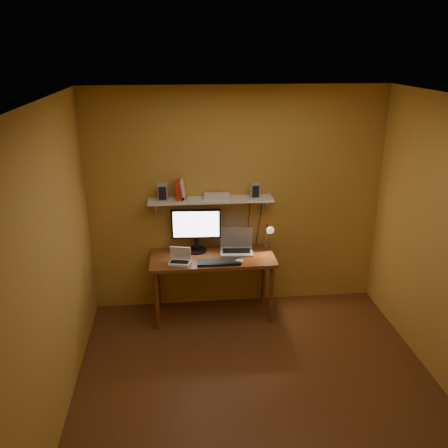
{
  "coord_description": "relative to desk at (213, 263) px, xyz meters",
  "views": [
    {
      "loc": [
        -0.69,
        -3.58,
        2.98
      ],
      "look_at": [
        -0.19,
        1.18,
        1.18
      ],
      "focal_mm": 38.0,
      "sensor_mm": 36.0,
      "label": 1
    }
  ],
  "objects": [
    {
      "name": "laptop",
      "position": [
        0.29,
        0.13,
        0.16
      ],
      "size": [
        0.4,
        0.3,
        0.28
      ],
      "rotation": [
        0.0,
        0.0,
        -0.1
      ],
      "color": "gray",
      "rests_on": "desk"
    },
    {
      "name": "speaker_right",
      "position": [
        0.5,
        0.19,
        0.8
      ],
      "size": [
        0.1,
        0.1,
        0.17
      ],
      "primitive_type": "cube",
      "rotation": [
        0.0,
        0.0,
        0.06
      ],
      "color": "gray",
      "rests_on": "wall_shelf"
    },
    {
      "name": "monitor",
      "position": [
        -0.17,
        0.18,
        0.37
      ],
      "size": [
        0.56,
        0.25,
        0.51
      ],
      "rotation": [
        0.0,
        0.0,
        -0.06
      ],
      "color": "black",
      "rests_on": "desk"
    },
    {
      "name": "netbook",
      "position": [
        -0.37,
        -0.12,
        0.14
      ],
      "size": [
        0.26,
        0.21,
        0.18
      ],
      "rotation": [
        0.0,
        0.0,
        -0.22
      ],
      "color": "silver",
      "rests_on": "desk"
    },
    {
      "name": "shelf_camera",
      "position": [
        -0.31,
        0.14,
        0.74
      ],
      "size": [
        0.1,
        0.05,
        0.06
      ],
      "color": "silver",
      "rests_on": "wall_shelf"
    },
    {
      "name": "router",
      "position": [
        0.07,
        0.19,
        0.73
      ],
      "size": [
        0.3,
        0.21,
        0.05
      ],
      "primitive_type": "cube",
      "rotation": [
        0.0,
        0.0,
        -0.07
      ],
      "color": "silver",
      "rests_on": "wall_shelf"
    },
    {
      "name": "room",
      "position": [
        0.31,
        -1.28,
        0.64
      ],
      "size": [
        3.44,
        3.24,
        2.64
      ],
      "color": "#522A15",
      "rests_on": "ground"
    },
    {
      "name": "books",
      "position": [
        -0.33,
        0.2,
        0.82
      ],
      "size": [
        0.12,
        0.16,
        0.22
      ],
      "color": "red",
      "rests_on": "wall_shelf"
    },
    {
      "name": "wall_shelf",
      "position": [
        0.0,
        0.19,
        0.69
      ],
      "size": [
        1.4,
        0.25,
        0.21
      ],
      "color": "silver",
      "rests_on": "room"
    },
    {
      "name": "desk",
      "position": [
        0.0,
        0.0,
        0.0
      ],
      "size": [
        1.4,
        0.6,
        0.75
      ],
      "color": "brown",
      "rests_on": "ground"
    },
    {
      "name": "desk_lamp",
      "position": [
        0.66,
        0.13,
        0.29
      ],
      "size": [
        0.09,
        0.23,
        0.38
      ],
      "color": "silver",
      "rests_on": "desk"
    },
    {
      "name": "keyboard",
      "position": [
        0.05,
        -0.18,
        0.1
      ],
      "size": [
        0.48,
        0.17,
        0.03
      ],
      "primitive_type": "cube",
      "rotation": [
        0.0,
        0.0,
        -0.03
      ],
      "color": "black",
      "rests_on": "desk"
    },
    {
      "name": "mouse",
      "position": [
        0.28,
        -0.18,
        0.1
      ],
      "size": [
        0.1,
        0.07,
        0.04
      ],
      "primitive_type": "ellipsoid",
      "rotation": [
        0.0,
        0.0,
        0.03
      ],
      "color": "silver",
      "rests_on": "desk"
    },
    {
      "name": "speaker_left",
      "position": [
        -0.53,
        0.19,
        0.81
      ],
      "size": [
        0.11,
        0.11,
        0.19
      ],
      "primitive_type": "cube",
      "rotation": [
        0.0,
        0.0,
        -0.06
      ],
      "color": "gray",
      "rests_on": "wall_shelf"
    }
  ]
}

